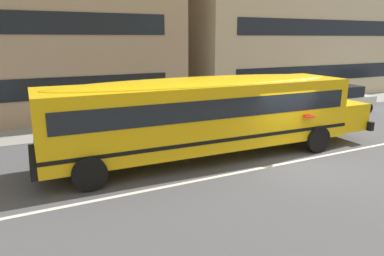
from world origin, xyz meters
The scene contains 6 objects.
ground_plane centered at (0.00, 0.00, 0.00)m, with size 400.00×400.00×0.00m, color #4C4C4F.
sidewalk_far centered at (0.00, 8.44, 0.01)m, with size 120.00×3.00×0.01m, color gray.
lane_centreline centered at (0.00, 0.00, 0.00)m, with size 110.00×0.16×0.01m, color silver.
school_bus centered at (-2.51, 1.93, 1.80)m, with size 13.61×3.49×3.03m.
parked_car_white_by_lamppost centered at (8.73, 5.63, 0.84)m, with size 3.97×2.01×1.64m.
apartment_block_far_centre centered at (12.12, 14.84, 6.65)m, with size 19.44×9.86×13.30m.
Camera 1 is at (-8.98, -9.44, 4.40)m, focal length 33.60 mm.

